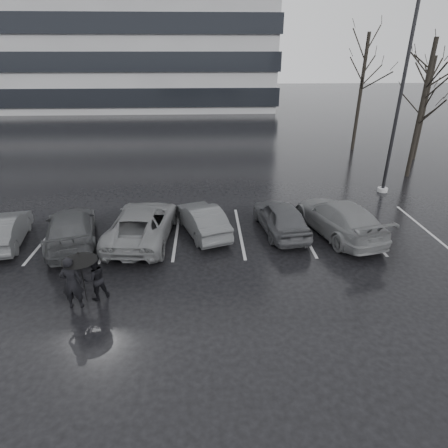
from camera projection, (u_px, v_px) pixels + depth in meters
ground at (230, 261)px, 14.39m from camera, size 160.00×160.00×0.00m
car_main at (281, 217)px, 16.41m from camera, size 2.21×4.29×1.40m
car_west_a at (202, 219)px, 16.32m from camera, size 2.60×4.14×1.29m
car_west_b at (142, 223)px, 15.77m from camera, size 2.79×5.36×1.44m
car_west_c at (71, 228)px, 15.41m from camera, size 3.14×5.09×1.38m
car_west_d at (5, 230)px, 15.40m from camera, size 2.04×4.00×1.26m
car_east at (339, 218)px, 16.25m from camera, size 3.31×5.50×1.49m
pedestrian_left at (72, 283)px, 11.46m from camera, size 0.69×0.48×1.78m
pedestrian_right at (95, 278)px, 11.94m from camera, size 0.93×0.88×1.51m
umbrella at (79, 257)px, 11.41m from camera, size 1.07×1.07×1.81m
lamp_post at (398, 107)px, 19.39m from camera, size 0.55×0.55×10.12m
stall_stripes at (208, 232)px, 16.61m from camera, size 19.72×5.00×0.00m
tree_east at (421, 112)px, 22.26m from camera, size 0.26×0.26×8.00m
tree_ne at (424, 110)px, 26.20m from camera, size 0.26×0.26×7.00m
tree_north at (360, 94)px, 28.44m from camera, size 0.26×0.26×8.50m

